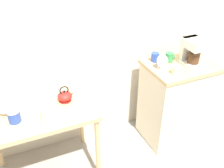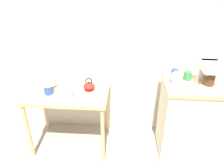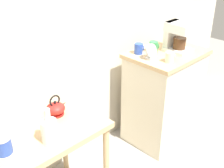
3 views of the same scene
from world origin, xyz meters
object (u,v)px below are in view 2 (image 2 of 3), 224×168
object	(u,v)px
canister_enamel	(48,89)
bowl_stoneware	(50,84)
mug_blue	(175,73)
mug_small_cream	(185,86)
glass_carafe_vase	(68,93)
coffee_maker	(209,73)
mug_tall_green	(188,76)
table_clock	(176,78)
teakettle	(89,86)

from	to	relation	value
canister_enamel	bowl_stoneware	bearing A→B (deg)	105.12
mug_blue	mug_small_cream	bearing A→B (deg)	-82.55
glass_carafe_vase	coffee_maker	bearing A→B (deg)	4.95
coffee_maker	mug_tall_green	size ratio (longest dim) A/B	2.72
bowl_stoneware	canister_enamel	xyz separation A→B (m)	(0.04, -0.17, 0.03)
coffee_maker	table_clock	xyz separation A→B (m)	(-0.30, 0.04, -0.08)
mug_small_cream	mug_tall_green	xyz separation A→B (m)	(0.08, 0.23, 0.00)
bowl_stoneware	glass_carafe_vase	xyz separation A→B (m)	(0.28, -0.26, 0.05)
teakettle	mug_tall_green	xyz separation A→B (m)	(1.07, 0.03, 0.15)
teakettle	canister_enamel	xyz separation A→B (m)	(-0.43, -0.12, 0.01)
mug_small_cream	mug_tall_green	distance (m)	0.25
glass_carafe_vase	coffee_maker	world-z (taller)	coffee_maker
coffee_maker	mug_tall_green	world-z (taller)	coffee_maker
canister_enamel	coffee_maker	distance (m)	1.67
teakettle	mug_blue	distance (m)	0.96
glass_carafe_vase	canister_enamel	xyz separation A→B (m)	(-0.24, 0.10, -0.02)
glass_carafe_vase	mug_tall_green	xyz separation A→B (m)	(1.25, 0.25, 0.12)
canister_enamel	coffee_maker	world-z (taller)	coffee_maker
glass_carafe_vase	mug_blue	size ratio (longest dim) A/B	2.43
mug_small_cream	table_clock	distance (m)	0.16
canister_enamel	table_clock	world-z (taller)	table_clock
table_clock	bowl_stoneware	bearing A→B (deg)	175.80
bowl_stoneware	mug_small_cream	xyz separation A→B (m)	(1.45, -0.25, 0.16)
teakettle	coffee_maker	xyz separation A→B (m)	(1.23, -0.09, 0.24)
glass_carafe_vase	mug_tall_green	size ratio (longest dim) A/B	2.33
bowl_stoneware	glass_carafe_vase	distance (m)	0.39
bowl_stoneware	coffee_maker	bearing A→B (deg)	-4.72
coffee_maker	mug_small_cream	size ratio (longest dim) A/B	3.04
coffee_maker	table_clock	bearing A→B (deg)	172.89
mug_blue	coffee_maker	bearing A→B (deg)	-32.90
canister_enamel	mug_blue	xyz separation A→B (m)	(1.37, 0.21, 0.14)
mug_blue	mug_tall_green	world-z (taller)	mug_tall_green
glass_carafe_vase	mug_blue	distance (m)	1.18
canister_enamel	mug_tall_green	size ratio (longest dim) A/B	1.16
coffee_maker	mug_blue	size ratio (longest dim) A/B	2.84
teakettle	glass_carafe_vase	distance (m)	0.29
bowl_stoneware	teakettle	xyz separation A→B (m)	(0.47, -0.05, 0.02)
mug_small_cream	table_clock	world-z (taller)	table_clock
canister_enamel	table_clock	distance (m)	1.36
mug_tall_green	mug_small_cream	bearing A→B (deg)	-109.88
mug_small_cream	canister_enamel	bearing A→B (deg)	176.48
bowl_stoneware	glass_carafe_vase	size ratio (longest dim) A/B	0.77
mug_small_cream	mug_tall_green	size ratio (longest dim) A/B	0.90
bowl_stoneware	table_clock	xyz separation A→B (m)	(1.40, -0.10, 0.18)
mug_blue	table_clock	size ratio (longest dim) A/B	0.70
mug_tall_green	coffee_maker	bearing A→B (deg)	-36.75
coffee_maker	mug_small_cream	xyz separation A→B (m)	(-0.25, -0.11, -0.10)
canister_enamel	table_clock	size ratio (longest dim) A/B	0.85
teakettle	table_clock	world-z (taller)	table_clock
mug_blue	mug_small_cream	size ratio (longest dim) A/B	1.07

